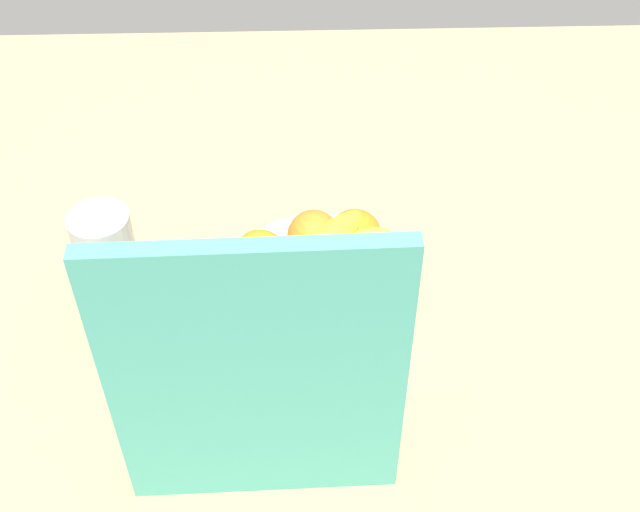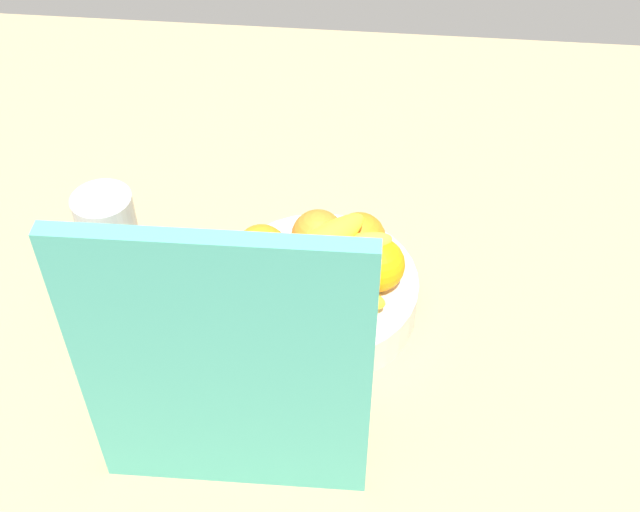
{
  "view_description": "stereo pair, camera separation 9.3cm",
  "coord_description": "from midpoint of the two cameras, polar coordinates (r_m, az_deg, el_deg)",
  "views": [
    {
      "loc": [
        4.34,
        72.44,
        81.64
      ],
      "look_at": [
        2.11,
        -0.18,
        9.25
      ],
      "focal_mm": 47.08,
      "sensor_mm": 36.0,
      "label": 1
    },
    {
      "loc": [
        -4.98,
        72.13,
        81.64
      ],
      "look_at": [
        2.11,
        -0.18,
        9.25
      ],
      "focal_mm": 47.08,
      "sensor_mm": 36.0,
      "label": 2
    }
  ],
  "objects": [
    {
      "name": "banana_bunch",
      "position": [
        0.99,
        2.52,
        -0.89
      ],
      "size": [
        18.7,
        15.61,
        10.6
      ],
      "color": "yellow",
      "rests_on": "fruit_bowl"
    },
    {
      "name": "fruit_bowl",
      "position": [
        1.07,
        2.49,
        -2.62
      ],
      "size": [
        24.89,
        24.89,
        5.25
      ],
      "primitive_type": "cylinder",
      "color": "beige",
      "rests_on": "ground_plane"
    },
    {
      "name": "orange_back_left",
      "position": [
        0.99,
        3.83,
        -2.99
      ],
      "size": [
        6.81,
        6.81,
        6.81
      ],
      "primitive_type": "sphere",
      "color": "orange",
      "rests_on": "fruit_bowl"
    },
    {
      "name": "cutting_board",
      "position": [
        0.8,
        -3.22,
        -8.25
      ],
      "size": [
        28.03,
        2.4,
        36.0
      ],
      "primitive_type": "cube",
      "rotation": [
        0.0,
        0.0,
        0.02
      ],
      "color": "teal",
      "rests_on": "ground_plane"
    },
    {
      "name": "orange_center",
      "position": [
        1.0,
        1.15,
        -1.98
      ],
      "size": [
        6.81,
        6.81,
        6.81
      ],
      "primitive_type": "sphere",
      "color": "orange",
      "rests_on": "fruit_bowl"
    },
    {
      "name": "orange_front_left",
      "position": [
        1.06,
        2.38,
        1.25
      ],
      "size": [
        6.81,
        6.81,
        6.81
      ],
      "primitive_type": "sphere",
      "color": "orange",
      "rests_on": "fruit_bowl"
    },
    {
      "name": "thermos_tumbler",
      "position": [
        1.04,
        -11.32,
        -0.16
      ],
      "size": [
        7.04,
        7.04,
        18.86
      ],
      "primitive_type": "cylinder",
      "color": "#B0B6B9",
      "rests_on": "ground_plane"
    },
    {
      "name": "orange_front_right",
      "position": [
        1.04,
        -1.43,
        0.2
      ],
      "size": [
        6.81,
        6.81,
        6.81
      ],
      "primitive_type": "sphere",
      "color": "orange",
      "rests_on": "fruit_bowl"
    },
    {
      "name": "orange_top_stack",
      "position": [
        1.06,
        5.2,
        1.05
      ],
      "size": [
        6.81,
        6.81,
        6.81
      ],
      "primitive_type": "sphere",
      "color": "orange",
      "rests_on": "fruit_bowl"
    },
    {
      "name": "ground_plane",
      "position": [
        1.1,
        3.52,
        -4.22
      ],
      "size": [
        180.0,
        140.0,
        3.0
      ],
      "primitive_type": "cube",
      "color": "tan"
    },
    {
      "name": "orange_back_right",
      "position": [
        1.03,
        6.52,
        -0.79
      ],
      "size": [
        6.81,
        6.81,
        6.81
      ],
      "primitive_type": "sphere",
      "color": "orange",
      "rests_on": "fruit_bowl"
    }
  ]
}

